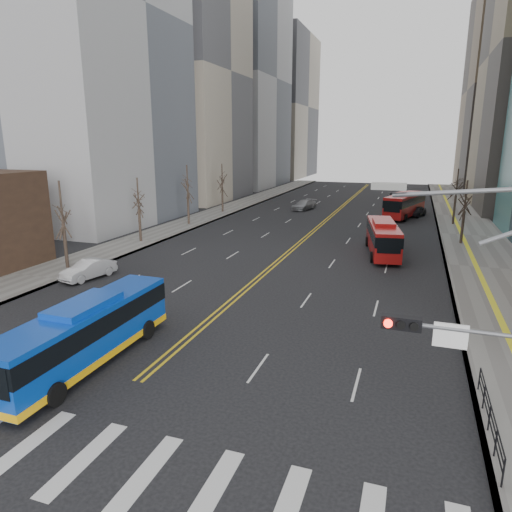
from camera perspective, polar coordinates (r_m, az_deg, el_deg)
ground at (r=18.58m, az=-23.71°, el=-21.44°), size 220.00×220.00×0.00m
sidewalk_right at (r=56.97m, az=25.31°, el=2.33°), size 7.00×130.00×0.15m
sidewalk_left at (r=62.96m, az=-7.12°, el=4.60°), size 5.00×130.00×0.15m
crosswalk at (r=18.58m, az=-23.72°, el=-21.42°), size 26.70×4.00×0.01m
centerline at (r=67.38m, az=9.51°, el=5.09°), size 0.55×100.00×0.01m
office_towers at (r=81.02m, az=12.15°, el=23.48°), size 83.00×134.00×58.00m
signal_mast at (r=14.09m, az=29.01°, el=-11.17°), size 5.37×0.37×9.39m
pedestrian_railing at (r=19.51m, az=27.21°, el=-17.15°), size 0.06×6.06×1.02m
street_trees at (r=49.05m, az=-2.83°, el=7.65°), size 35.20×47.20×7.60m
blue_bus at (r=23.42m, az=-20.43°, el=-8.82°), size 2.59×10.81×3.17m
red_bus_near at (r=44.51m, az=15.58°, el=2.46°), size 4.00×10.32×3.22m
red_bus_far at (r=67.54m, az=18.13°, el=6.27°), size 5.45×11.37×3.52m
car_white at (r=37.86m, az=-20.20°, el=-1.58°), size 2.48×4.70×1.47m
car_dark_mid at (r=68.97m, az=19.41°, el=5.28°), size 3.06×4.56×1.44m
car_silver at (r=71.87m, az=6.02°, el=6.37°), size 3.48×5.60×1.51m
car_dark_far at (r=87.87m, az=16.78°, el=7.19°), size 2.12×4.58×1.27m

